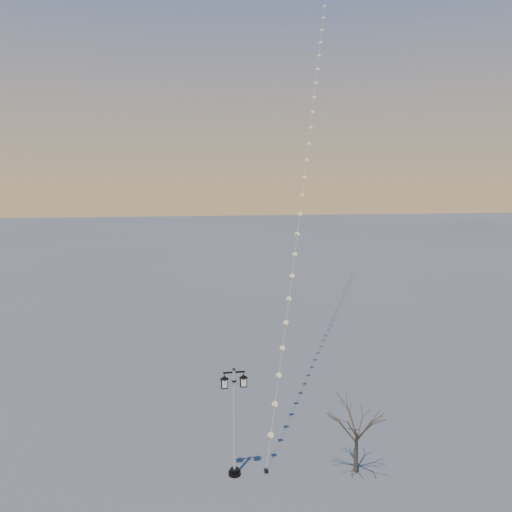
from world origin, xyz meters
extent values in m
plane|color=#5C5E5D|center=(0.00, 0.00, 0.00)|extent=(300.00, 300.00, 0.00)
cylinder|color=black|center=(-0.19, 1.49, 0.08)|extent=(0.58, 0.58, 0.16)
cylinder|color=black|center=(-0.19, 1.49, 0.24)|extent=(0.41, 0.41, 0.14)
cylinder|color=silver|center=(-0.19, 1.49, 2.72)|extent=(0.13, 0.13, 4.83)
cylinder|color=black|center=(-0.19, 1.49, 4.58)|extent=(0.21, 0.21, 0.06)
cube|color=black|center=(-0.19, 1.49, 4.99)|extent=(0.98, 0.10, 0.06)
sphere|color=black|center=(-0.19, 1.49, 5.11)|extent=(0.14, 0.14, 0.14)
pyramid|color=black|center=(-0.62, 1.47, 4.83)|extent=(0.45, 0.45, 0.14)
cube|color=beige|center=(-0.62, 1.47, 4.51)|extent=(0.27, 0.27, 0.35)
cube|color=black|center=(-0.62, 1.47, 4.32)|extent=(0.31, 0.31, 0.04)
pyramid|color=black|center=(0.24, 1.51, 4.83)|extent=(0.45, 0.45, 0.14)
cube|color=beige|center=(0.24, 1.51, 4.51)|extent=(0.27, 0.27, 0.35)
cube|color=black|center=(0.24, 1.51, 4.32)|extent=(0.31, 0.31, 0.04)
cone|color=#4D4230|center=(5.45, 1.03, 0.96)|extent=(0.23, 0.23, 1.92)
cylinder|color=black|center=(1.29, 1.48, 0.10)|extent=(0.19, 0.19, 0.19)
cylinder|color=black|center=(1.29, 1.48, 0.12)|extent=(0.03, 0.03, 0.24)
cone|color=orange|center=(7.53, 19.43, 19.70)|extent=(0.08, 0.08, 0.27)
cylinder|color=white|center=(1.29, 1.48, 0.58)|extent=(0.02, 0.02, 0.78)
camera|label=1|loc=(-2.15, -20.78, 13.82)|focal=36.76mm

